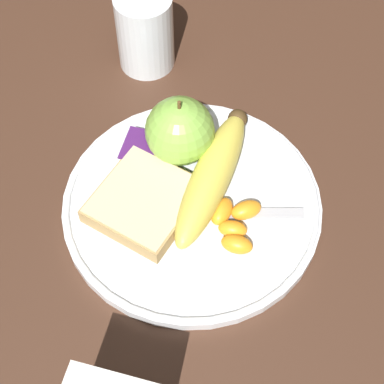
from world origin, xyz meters
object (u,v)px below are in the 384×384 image
(juice_glass, at_px, (145,33))
(fork, at_px, (205,215))
(apple, at_px, (180,131))
(bread_slice, at_px, (145,202))
(jam_packet, at_px, (141,151))
(plate, at_px, (192,204))
(banana, at_px, (212,175))

(juice_glass, distance_m, fork, 0.24)
(apple, relative_size, fork, 0.49)
(bread_slice, xyz_separation_m, fork, (0.01, -0.06, -0.01))
(apple, bearing_deg, jam_packet, 113.97)
(plate, relative_size, banana, 1.47)
(jam_packet, bearing_deg, fork, -122.93)
(banana, bearing_deg, plate, 150.03)
(juice_glass, relative_size, bread_slice, 0.81)
(plate, relative_size, bread_slice, 2.24)
(juice_glass, relative_size, banana, 0.53)
(plate, bearing_deg, juice_glass, 29.46)
(apple, relative_size, jam_packet, 1.87)
(juice_glass, xyz_separation_m, apple, (-0.13, -0.08, 0.00))
(fork, bearing_deg, banana, -101.63)
(banana, distance_m, jam_packet, 0.09)
(juice_glass, xyz_separation_m, fork, (-0.21, -0.13, -0.03))
(juice_glass, distance_m, jam_packet, 0.16)
(juice_glass, relative_size, fork, 0.57)
(apple, xyz_separation_m, jam_packet, (-0.02, 0.04, -0.03))
(apple, height_order, fork, apple)
(plate, height_order, juice_glass, juice_glass)
(banana, relative_size, bread_slice, 1.52)
(apple, bearing_deg, juice_glass, 30.90)
(plate, height_order, bread_slice, bread_slice)
(fork, xyz_separation_m, jam_packet, (0.06, 0.09, 0.01))
(plate, relative_size, jam_packet, 6.09)
(jam_packet, bearing_deg, juice_glass, 15.06)
(juice_glass, bearing_deg, plate, -150.54)
(bread_slice, distance_m, jam_packet, 0.07)
(juice_glass, height_order, apple, juice_glass)
(fork, bearing_deg, plate, -52.26)
(plate, distance_m, juice_glass, 0.23)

